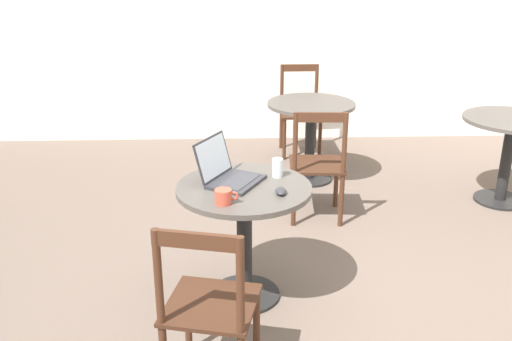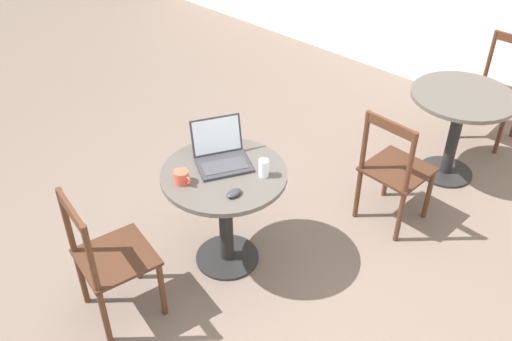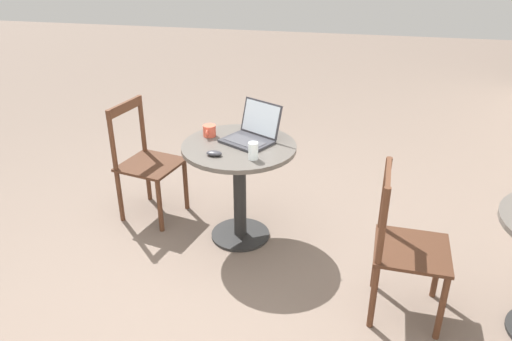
{
  "view_description": "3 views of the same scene",
  "coord_description": "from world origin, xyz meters",
  "px_view_note": "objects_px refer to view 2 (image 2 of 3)",
  "views": [
    {
      "loc": [
        -0.46,
        -2.84,
        1.94
      ],
      "look_at": [
        -0.34,
        0.41,
        0.68
      ],
      "focal_mm": 40.0,
      "sensor_mm": 36.0,
      "label": 1
    },
    {
      "loc": [
        1.56,
        -1.79,
        2.74
      ],
      "look_at": [
        -0.3,
        0.25,
        0.7
      ],
      "focal_mm": 40.0,
      "sensor_mm": 36.0,
      "label": 2
    },
    {
      "loc": [
        2.52,
        0.8,
        2.03
      ],
      "look_at": [
        -0.17,
        0.26,
        0.67
      ],
      "focal_mm": 35.0,
      "sensor_mm": 36.0,
      "label": 3
    }
  ],
  "objects_px": {
    "chair_far_front": "(394,171)",
    "chair_near_front": "(108,259)",
    "cafe_table_near": "(225,196)",
    "mouse": "(234,193)",
    "mug": "(182,177)",
    "chair_far_back": "(498,91)",
    "laptop": "(221,155)",
    "drinking_glass": "(264,168)",
    "cafe_table_far": "(459,115)"
  },
  "relations": [
    {
      "from": "mouse",
      "to": "mug",
      "type": "xyz_separation_m",
      "value": [
        -0.31,
        -0.12,
        0.02
      ]
    },
    {
      "from": "cafe_table_far",
      "to": "cafe_table_near",
      "type": "bearing_deg",
      "value": -108.32
    },
    {
      "from": "chair_near_front",
      "to": "mug",
      "type": "xyz_separation_m",
      "value": [
        0.07,
        0.52,
        0.32
      ]
    },
    {
      "from": "laptop",
      "to": "mug",
      "type": "distance_m",
      "value": 0.3
    },
    {
      "from": "cafe_table_near",
      "to": "chair_far_front",
      "type": "height_order",
      "value": "chair_far_front"
    },
    {
      "from": "chair_far_front",
      "to": "cafe_table_far",
      "type": "bearing_deg",
      "value": 86.51
    },
    {
      "from": "drinking_glass",
      "to": "mouse",
      "type": "bearing_deg",
      "value": -90.03
    },
    {
      "from": "chair_far_back",
      "to": "cafe_table_near",
      "type": "bearing_deg",
      "value": -103.11
    },
    {
      "from": "cafe_table_far",
      "to": "chair_near_front",
      "type": "xyz_separation_m",
      "value": [
        -0.79,
        -2.62,
        -0.1
      ]
    },
    {
      "from": "cafe_table_far",
      "to": "drinking_glass",
      "type": "height_order",
      "value": "drinking_glass"
    },
    {
      "from": "chair_far_front",
      "to": "mug",
      "type": "xyz_separation_m",
      "value": [
        -0.68,
        -1.29,
        0.32
      ]
    },
    {
      "from": "cafe_table_near",
      "to": "drinking_glass",
      "type": "height_order",
      "value": "drinking_glass"
    },
    {
      "from": "chair_far_back",
      "to": "mug",
      "type": "bearing_deg",
      "value": -104.15
    },
    {
      "from": "chair_far_front",
      "to": "mug",
      "type": "height_order",
      "value": "chair_far_front"
    },
    {
      "from": "chair_far_front",
      "to": "drinking_glass",
      "type": "distance_m",
      "value": 1.05
    },
    {
      "from": "mouse",
      "to": "laptop",
      "type": "bearing_deg",
      "value": 147.23
    },
    {
      "from": "laptop",
      "to": "chair_far_back",
      "type": "bearing_deg",
      "value": 74.78
    },
    {
      "from": "mug",
      "to": "drinking_glass",
      "type": "xyz_separation_m",
      "value": [
        0.31,
        0.37,
        0.02
      ]
    },
    {
      "from": "chair_far_front",
      "to": "chair_near_front",
      "type": "bearing_deg",
      "value": -112.28
    },
    {
      "from": "cafe_table_near",
      "to": "laptop",
      "type": "xyz_separation_m",
      "value": [
        -0.09,
        0.07,
        0.23
      ]
    },
    {
      "from": "chair_near_front",
      "to": "chair_far_back",
      "type": "height_order",
      "value": "same"
    },
    {
      "from": "laptop",
      "to": "drinking_glass",
      "type": "bearing_deg",
      "value": 13.99
    },
    {
      "from": "chair_far_front",
      "to": "laptop",
      "type": "xyz_separation_m",
      "value": [
        -0.65,
        -0.99,
        0.33
      ]
    },
    {
      "from": "cafe_table_near",
      "to": "mug",
      "type": "height_order",
      "value": "mug"
    },
    {
      "from": "cafe_table_near",
      "to": "cafe_table_far",
      "type": "bearing_deg",
      "value": 71.68
    },
    {
      "from": "cafe_table_near",
      "to": "chair_far_front",
      "type": "relative_size",
      "value": 0.86
    },
    {
      "from": "chair_near_front",
      "to": "chair_far_front",
      "type": "xyz_separation_m",
      "value": [
        0.74,
        1.81,
        0.0
      ]
    },
    {
      "from": "cafe_table_near",
      "to": "mouse",
      "type": "distance_m",
      "value": 0.3
    },
    {
      "from": "chair_far_back",
      "to": "mouse",
      "type": "xyz_separation_m",
      "value": [
        -0.42,
        -2.74,
        0.3
      ]
    },
    {
      "from": "chair_far_back",
      "to": "drinking_glass",
      "type": "xyz_separation_m",
      "value": [
        -0.42,
        -2.49,
        0.33
      ]
    },
    {
      "from": "drinking_glass",
      "to": "chair_near_front",
      "type": "bearing_deg",
      "value": -112.53
    },
    {
      "from": "chair_far_back",
      "to": "mouse",
      "type": "bearing_deg",
      "value": -98.62
    },
    {
      "from": "chair_far_back",
      "to": "chair_near_front",
      "type": "bearing_deg",
      "value": -103.08
    },
    {
      "from": "chair_far_front",
      "to": "mouse",
      "type": "xyz_separation_m",
      "value": [
        -0.37,
        -1.17,
        0.3
      ]
    },
    {
      "from": "chair_far_back",
      "to": "mug",
      "type": "height_order",
      "value": "chair_far_back"
    },
    {
      "from": "chair_far_back",
      "to": "mug",
      "type": "distance_m",
      "value": 2.97
    },
    {
      "from": "mug",
      "to": "cafe_table_near",
      "type": "bearing_deg",
      "value": 64.85
    },
    {
      "from": "mouse",
      "to": "drinking_glass",
      "type": "relative_size",
      "value": 0.91
    },
    {
      "from": "cafe_table_near",
      "to": "laptop",
      "type": "distance_m",
      "value": 0.25
    },
    {
      "from": "chair_near_front",
      "to": "chair_far_front",
      "type": "bearing_deg",
      "value": 67.72
    },
    {
      "from": "cafe_table_near",
      "to": "laptop",
      "type": "bearing_deg",
      "value": 141.99
    },
    {
      "from": "cafe_table_near",
      "to": "mug",
      "type": "relative_size",
      "value": 6.2
    },
    {
      "from": "cafe_table_far",
      "to": "chair_near_front",
      "type": "relative_size",
      "value": 0.86
    },
    {
      "from": "mouse",
      "to": "cafe_table_far",
      "type": "bearing_deg",
      "value": 77.98
    },
    {
      "from": "laptop",
      "to": "drinking_glass",
      "type": "xyz_separation_m",
      "value": [
        0.28,
        0.07,
        0.0
      ]
    },
    {
      "from": "drinking_glass",
      "to": "chair_far_front",
      "type": "bearing_deg",
      "value": 67.97
    },
    {
      "from": "chair_near_front",
      "to": "mug",
      "type": "height_order",
      "value": "chair_near_front"
    },
    {
      "from": "cafe_table_near",
      "to": "drinking_glass",
      "type": "bearing_deg",
      "value": 34.81
    },
    {
      "from": "cafe_table_near",
      "to": "cafe_table_far",
      "type": "distance_m",
      "value": 1.97
    },
    {
      "from": "cafe_table_near",
      "to": "chair_near_front",
      "type": "distance_m",
      "value": 0.78
    }
  ]
}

